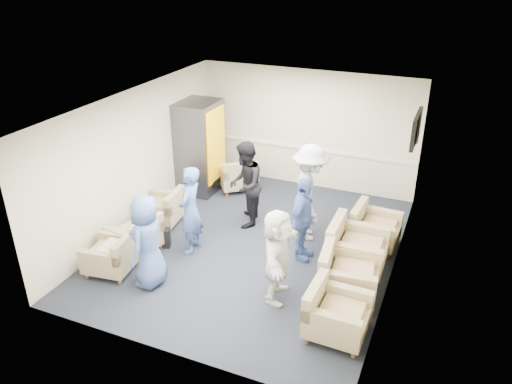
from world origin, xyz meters
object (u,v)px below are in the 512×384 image
at_px(armchair_corner, 238,176).
at_px(person_front_left, 148,241).
at_px(armchair_left_near, 113,256).
at_px(vending_machine, 200,147).
at_px(armchair_right_midnear, 345,276).
at_px(armchair_left_mid, 137,237).
at_px(armchair_right_midfar, 353,250).
at_px(person_back_right, 310,193).
at_px(armchair_right_far, 372,229).
at_px(person_back_left, 245,185).
at_px(person_front_right, 277,255).
at_px(armchair_right_near, 334,315).
at_px(armchair_left_far, 163,209).
at_px(person_mid_left, 190,210).
at_px(person_mid_right, 303,219).

height_order(armchair_corner, person_front_left, person_front_left).
height_order(armchair_left_near, vending_machine, vending_machine).
bearing_deg(armchair_right_midnear, armchair_left_mid, 87.14).
xyz_separation_m(vending_machine, person_front_left, (0.98, -3.53, -0.24)).
distance_m(armchair_right_midfar, person_back_right, 1.38).
height_order(armchair_left_near, armchair_corner, armchair_corner).
bearing_deg(armchair_right_far, armchair_right_midnear, 179.88).
xyz_separation_m(armchair_left_near, armchair_right_far, (3.87, 2.59, 0.03)).
height_order(armchair_right_midfar, person_back_right, person_back_right).
bearing_deg(armchair_corner, person_back_left, 82.81).
bearing_deg(armchair_right_midfar, person_front_right, 142.66).
relative_size(armchair_right_far, person_front_right, 0.56).
relative_size(armchair_right_midfar, vending_machine, 0.46).
height_order(armchair_right_far, person_front_right, person_front_right).
bearing_deg(person_back_right, armchair_right_near, -178.34).
relative_size(armchair_right_midnear, person_back_left, 0.57).
height_order(armchair_left_near, person_back_right, person_back_right).
height_order(armchair_left_mid, armchair_left_far, armchair_left_mid).
height_order(armchair_right_midnear, person_mid_left, person_mid_left).
bearing_deg(armchair_left_far, armchair_right_far, 94.03).
bearing_deg(armchair_left_near, armchair_left_mid, 170.96).
height_order(person_mid_left, person_back_right, person_back_right).
distance_m(armchair_left_mid, armchair_right_midnear, 3.76).
bearing_deg(person_front_right, armchair_left_far, 55.74).
distance_m(armchair_left_near, person_back_left, 2.83).
bearing_deg(person_front_left, vending_machine, -168.76).
relative_size(armchair_left_mid, vending_machine, 0.43).
distance_m(person_front_left, person_back_left, 2.51).
relative_size(armchair_left_near, person_mid_left, 0.52).
xyz_separation_m(armchair_right_near, armchair_right_midnear, (-0.07, 0.95, 0.02)).
height_order(armchair_left_mid, person_front_left, person_front_left).
bearing_deg(armchair_right_far, person_mid_left, 119.49).
bearing_deg(person_back_left, person_mid_left, -37.15).
distance_m(armchair_left_mid, person_back_right, 3.25).
height_order(armchair_right_midnear, person_mid_right, person_mid_right).
distance_m(armchair_corner, person_mid_right, 3.14).
bearing_deg(person_front_right, armchair_left_near, 89.15).
xyz_separation_m(armchair_right_near, person_front_right, (-1.04, 0.49, 0.44)).
height_order(armchair_corner, person_mid_left, person_mid_left).
bearing_deg(person_mid_left, armchair_corner, -178.88).
bearing_deg(armchair_corner, armchair_right_near, 93.24).
height_order(armchair_left_mid, person_front_right, person_front_right).
relative_size(armchair_right_midnear, person_mid_left, 0.59).
height_order(armchair_left_far, person_back_right, person_back_right).
xyz_separation_m(armchair_right_midfar, person_front_right, (-0.92, -1.25, 0.39)).
height_order(armchair_left_mid, person_back_right, person_back_right).
xyz_separation_m(armchair_left_mid, person_back_right, (2.68, 1.73, 0.62)).
bearing_deg(armchair_right_midfar, armchair_right_midnear, -177.25).
relative_size(armchair_left_near, vending_machine, 0.41).
height_order(armchair_right_near, vending_machine, vending_machine).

